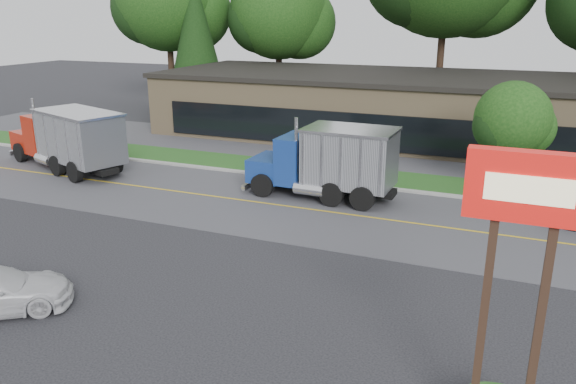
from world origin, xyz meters
name	(u,v)px	position (x,y,z in m)	size (l,w,h in m)	color
ground	(146,289)	(0.00, 0.00, 0.00)	(140.00, 140.00, 0.00)	#38383E
road	(265,204)	(0.00, 9.00, 0.00)	(60.00, 8.00, 0.02)	#58585D
center_line	(265,204)	(0.00, 9.00, 0.00)	(60.00, 0.12, 0.01)	gold
curb	(298,179)	(0.00, 13.20, 0.00)	(60.00, 0.30, 0.12)	#9E9E99
grass_verge	(310,171)	(0.00, 15.00, 0.00)	(60.00, 3.40, 0.03)	#21531C
far_parking	(338,151)	(0.00, 20.00, 0.00)	(60.00, 7.00, 0.02)	#58585D
strip_mall	(392,107)	(2.00, 26.00, 2.00)	(32.00, 12.00, 4.00)	tan
bilo_sign	(507,347)	(10.50, -2.50, 2.02)	(2.20, 1.90, 5.95)	#6B6054
tree_far_a	(170,3)	(-19.85, 32.12, 9.20)	(10.11, 9.51, 14.42)	#382619
tree_far_b	(281,15)	(-9.86, 34.11, 8.14)	(8.95, 8.42, 12.76)	#382619
evergreen_left	(196,35)	(-16.00, 30.00, 6.51)	(5.21, 5.21, 11.84)	#382619
tree_verge	(514,123)	(10.06, 15.04, 3.39)	(3.74, 3.52, 5.33)	#382619
dump_truck_red	(69,137)	(-12.32, 10.28, 1.81)	(9.12, 5.26, 3.36)	black
dump_truck_blue	(330,160)	(2.42, 10.94, 1.80)	(6.98, 2.83, 3.36)	black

